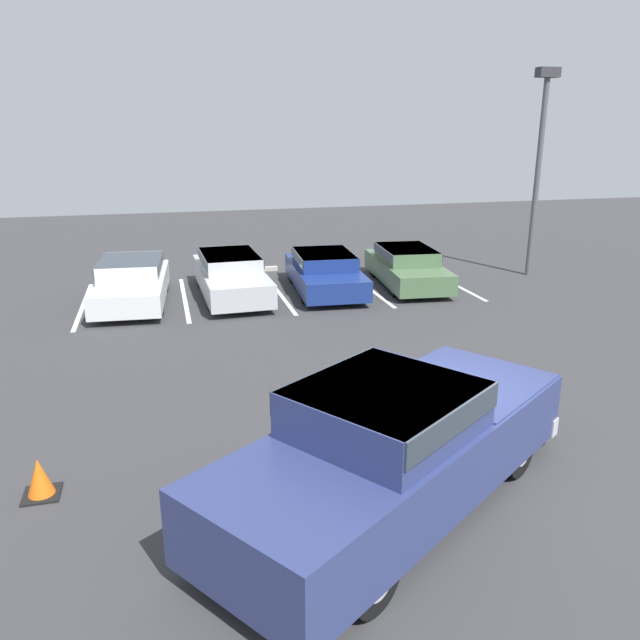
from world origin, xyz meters
TOP-DOWN VIEW (x-y plane):
  - ground_plane at (0.00, 0.00)m, footprint 60.00×60.00m
  - stall_stripe_a at (-6.10, 10.56)m, footprint 0.12×4.96m
  - stall_stripe_b at (-3.30, 10.56)m, footprint 0.12×4.96m
  - stall_stripe_c at (-0.50, 10.56)m, footprint 0.12×4.96m
  - stall_stripe_d at (2.30, 10.56)m, footprint 0.12×4.96m
  - stall_stripe_e at (5.10, 10.56)m, footprint 0.12×4.96m
  - pickup_truck at (-1.06, -0.66)m, footprint 6.00×5.05m
  - parked_sedan_a at (-4.72, 10.41)m, footprint 2.13×4.55m
  - parked_sedan_b at (-1.93, 10.54)m, footprint 1.89×4.82m
  - parked_sedan_c at (0.89, 10.40)m, footprint 2.13×4.48m
  - parked_sedan_d at (3.60, 10.51)m, footprint 2.12×4.56m
  - light_post at (8.11, 10.78)m, footprint 0.70×0.36m
  - traffic_cone at (-5.68, 0.72)m, footprint 0.49×0.49m
  - wheel_stop_curb at (-0.94, 13.56)m, footprint 1.92×0.20m

SIDE VIEW (x-z plane):
  - ground_plane at x=0.00m, z-range 0.00..0.00m
  - stall_stripe_a at x=-6.10m, z-range 0.00..0.01m
  - stall_stripe_b at x=-3.30m, z-range 0.00..0.01m
  - stall_stripe_c at x=-0.50m, z-range 0.00..0.01m
  - stall_stripe_d at x=2.30m, z-range 0.00..0.01m
  - stall_stripe_e at x=5.10m, z-range 0.00..0.01m
  - wheel_stop_curb at x=-0.94m, z-range 0.00..0.14m
  - traffic_cone at x=-5.68m, z-range -0.02..0.53m
  - parked_sedan_d at x=3.60m, z-range 0.04..1.21m
  - parked_sedan_c at x=0.89m, z-range 0.04..1.22m
  - parked_sedan_a at x=-4.72m, z-range 0.04..1.30m
  - parked_sedan_b at x=-1.93m, z-range 0.04..1.31m
  - pickup_truck at x=-1.06m, z-range -0.01..1.78m
  - light_post at x=8.11m, z-range 0.74..7.28m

